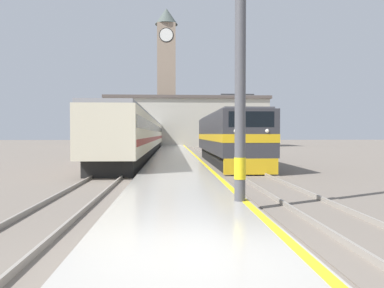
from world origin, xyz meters
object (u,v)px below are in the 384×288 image
at_px(passenger_train, 143,135).
at_px(clock_tower, 166,73).
at_px(catenary_mast, 242,61).
at_px(locomotive_train, 228,138).

bearing_deg(passenger_train, clock_tower, 86.54).
height_order(passenger_train, catenary_mast, catenary_mast).
bearing_deg(passenger_train, locomotive_train, -62.90).
height_order(locomotive_train, clock_tower, clock_tower).
bearing_deg(locomotive_train, passenger_train, 117.10).
distance_m(passenger_train, clock_tower, 36.80).
relative_size(catenary_mast, clock_tower, 0.29).
xyz_separation_m(passenger_train, catenary_mast, (5.02, -30.13, 2.10)).
xyz_separation_m(locomotive_train, clock_tower, (-4.97, 48.45, 12.47)).
bearing_deg(clock_tower, catenary_mast, -87.42).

